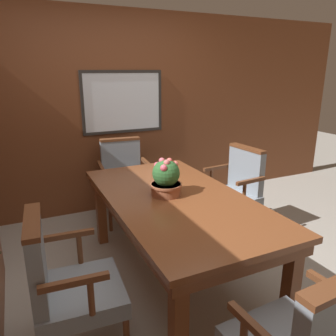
{
  "coord_description": "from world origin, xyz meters",
  "views": [
    {
      "loc": [
        -1.11,
        -2.14,
        1.75
      ],
      "look_at": [
        0.0,
        0.23,
        0.96
      ],
      "focal_mm": 35.0,
      "sensor_mm": 36.0,
      "label": 1
    }
  ],
  "objects_px": {
    "chair_left_near": "(65,282)",
    "chair_right_far": "(235,188)",
    "potted_plant": "(166,178)",
    "dining_table": "(176,207)",
    "chair_head_far": "(123,177)"
  },
  "relations": [
    {
      "from": "chair_head_far",
      "to": "chair_right_far",
      "type": "distance_m",
      "value": 1.32
    },
    {
      "from": "chair_right_far",
      "to": "potted_plant",
      "type": "height_order",
      "value": "potted_plant"
    },
    {
      "from": "chair_head_far",
      "to": "potted_plant",
      "type": "xyz_separation_m",
      "value": [
        -0.04,
        -1.31,
        0.39
      ]
    },
    {
      "from": "chair_left_near",
      "to": "chair_right_far",
      "type": "relative_size",
      "value": 1.0
    },
    {
      "from": "chair_left_near",
      "to": "dining_table",
      "type": "bearing_deg",
      "value": -61.68
    },
    {
      "from": "chair_right_far",
      "to": "potted_plant",
      "type": "distance_m",
      "value": 1.16
    },
    {
      "from": "chair_left_near",
      "to": "chair_right_far",
      "type": "distance_m",
      "value": 2.11
    },
    {
      "from": "dining_table",
      "to": "chair_left_near",
      "type": "distance_m",
      "value": 1.06
    },
    {
      "from": "dining_table",
      "to": "potted_plant",
      "type": "height_order",
      "value": "potted_plant"
    },
    {
      "from": "chair_head_far",
      "to": "potted_plant",
      "type": "bearing_deg",
      "value": -86.39
    },
    {
      "from": "chair_left_near",
      "to": "chair_right_far",
      "type": "xyz_separation_m",
      "value": [
        1.91,
        0.91,
        0.0
      ]
    },
    {
      "from": "chair_right_far",
      "to": "potted_plant",
      "type": "relative_size",
      "value": 3.08
    },
    {
      "from": "chair_left_near",
      "to": "potted_plant",
      "type": "xyz_separation_m",
      "value": [
        0.9,
        0.49,
        0.39
      ]
    },
    {
      "from": "dining_table",
      "to": "chair_right_far",
      "type": "relative_size",
      "value": 2.05
    },
    {
      "from": "chair_head_far",
      "to": "chair_right_far",
      "type": "bearing_deg",
      "value": -37.45
    }
  ]
}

